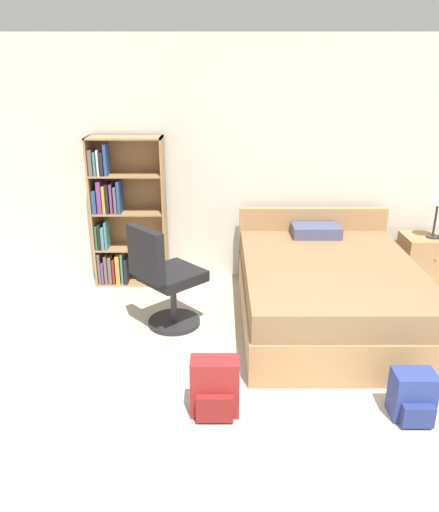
{
  "coord_description": "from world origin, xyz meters",
  "views": [
    {
      "loc": [
        -0.53,
        -2.15,
        2.28
      ],
      "look_at": [
        -0.54,
        1.98,
        0.71
      ],
      "focal_mm": 35.0,
      "sensor_mm": 36.0,
      "label": 1
    }
  ],
  "objects_px": {
    "bookshelf": "(121,216)",
    "backpack_blue": "(413,397)",
    "backpack_red": "(215,389)",
    "bed": "(328,291)",
    "nightstand": "(427,261)",
    "office_chair": "(165,279)"
  },
  "relations": [
    {
      "from": "nightstand",
      "to": "backpack_red",
      "type": "bearing_deg",
      "value": -136.34
    },
    {
      "from": "backpack_red",
      "to": "bed",
      "type": "bearing_deg",
      "value": 52.67
    },
    {
      "from": "bed",
      "to": "backpack_blue",
      "type": "bearing_deg",
      "value": -77.65
    },
    {
      "from": "nightstand",
      "to": "bookshelf",
      "type": "bearing_deg",
      "value": 178.32
    },
    {
      "from": "bed",
      "to": "backpack_red",
      "type": "relative_size",
      "value": 4.88
    },
    {
      "from": "bookshelf",
      "to": "backpack_red",
      "type": "relative_size",
      "value": 3.78
    },
    {
      "from": "bed",
      "to": "bookshelf",
      "type": "bearing_deg",
      "value": 156.31
    },
    {
      "from": "backpack_blue",
      "to": "office_chair",
      "type": "bearing_deg",
      "value": 144.99
    },
    {
      "from": "backpack_red",
      "to": "backpack_blue",
      "type": "bearing_deg",
      "value": -1.52
    },
    {
      "from": "backpack_blue",
      "to": "backpack_red",
      "type": "height_order",
      "value": "backpack_red"
    },
    {
      "from": "bookshelf",
      "to": "office_chair",
      "type": "relative_size",
      "value": 1.61
    },
    {
      "from": "backpack_red",
      "to": "nightstand",
      "type": "bearing_deg",
      "value": 43.66
    },
    {
      "from": "bed",
      "to": "backpack_red",
      "type": "height_order",
      "value": "bed"
    },
    {
      "from": "backpack_blue",
      "to": "bed",
      "type": "bearing_deg",
      "value": 102.35
    },
    {
      "from": "nightstand",
      "to": "office_chair",
      "type": "bearing_deg",
      "value": -160.92
    },
    {
      "from": "bookshelf",
      "to": "backpack_blue",
      "type": "height_order",
      "value": "bookshelf"
    },
    {
      "from": "bed",
      "to": "backpack_blue",
      "type": "height_order",
      "value": "bed"
    },
    {
      "from": "bookshelf",
      "to": "backpack_blue",
      "type": "bearing_deg",
      "value": -44.19
    },
    {
      "from": "backpack_red",
      "to": "bookshelf",
      "type": "bearing_deg",
      "value": 114.32
    },
    {
      "from": "bed",
      "to": "nightstand",
      "type": "height_order",
      "value": "bed"
    },
    {
      "from": "office_chair",
      "to": "backpack_red",
      "type": "relative_size",
      "value": 2.35
    },
    {
      "from": "bookshelf",
      "to": "backpack_red",
      "type": "bearing_deg",
      "value": -65.68
    }
  ]
}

